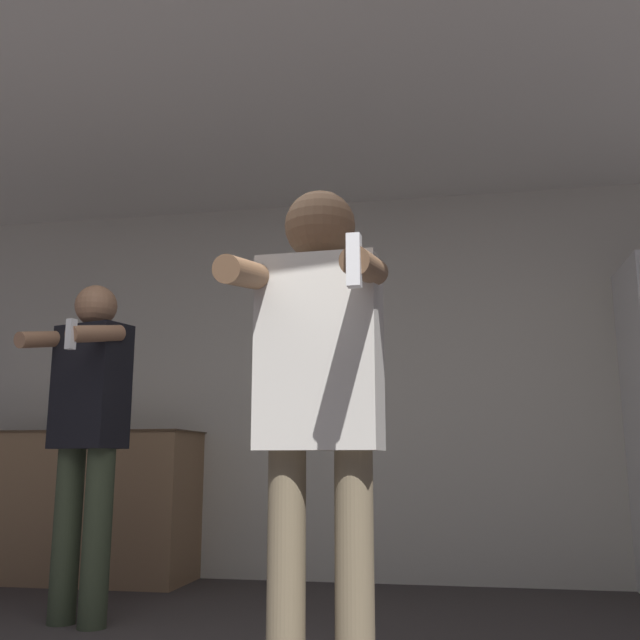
{
  "coord_description": "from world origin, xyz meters",
  "views": [
    {
      "loc": [
        0.97,
        -1.54,
        0.76
      ],
      "look_at": [
        0.57,
        0.59,
        1.19
      ],
      "focal_mm": 40.0,
      "sensor_mm": 36.0,
      "label": 1
    }
  ],
  "objects": [
    {
      "name": "bottle_tall_gin",
      "position": [
        -1.58,
        2.91,
        1.08
      ],
      "size": [
        0.06,
        0.06,
        0.32
      ],
      "color": "#194723",
      "rests_on": "counter"
    },
    {
      "name": "person_man_side",
      "position": [
        -0.81,
        1.73,
        0.94
      ],
      "size": [
        0.5,
        0.52,
        1.64
      ],
      "color": "#38422D",
      "rests_on": "ground_plane"
    },
    {
      "name": "person_woman_foreground",
      "position": [
        0.57,
        0.58,
        0.98
      ],
      "size": [
        0.45,
        0.5,
        1.61
      ],
      "color": "#75664C",
      "rests_on": "ground_plane"
    },
    {
      "name": "ceiling_slab",
      "position": [
        0.0,
        1.59,
        2.57
      ],
      "size": [
        7.0,
        3.7,
        0.05
      ],
      "color": "silver",
      "rests_on": "wall_back"
    },
    {
      "name": "wall_back",
      "position": [
        0.0,
        3.21,
        1.27
      ],
      "size": [
        7.0,
        0.06,
        2.55
      ],
      "color": "beige",
      "rests_on": "ground_plane"
    },
    {
      "name": "bottle_dark_rum",
      "position": [
        -1.45,
        2.91,
        1.05
      ],
      "size": [
        0.07,
        0.07,
        0.26
      ],
      "color": "#563314",
      "rests_on": "counter"
    },
    {
      "name": "counter",
      "position": [
        -1.5,
        2.91,
        0.48
      ],
      "size": [
        1.61,
        0.57,
        0.95
      ],
      "color": "#997551",
      "rests_on": "ground_plane"
    }
  ]
}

